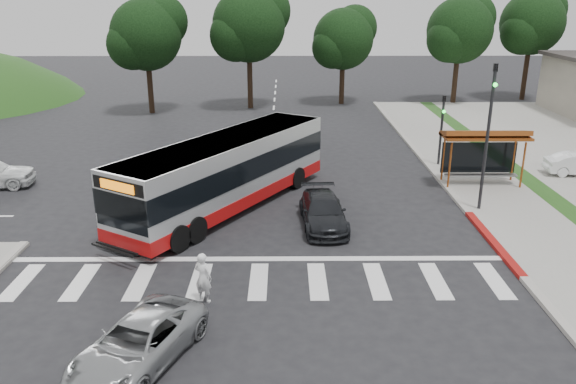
{
  "coord_description": "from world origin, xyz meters",
  "views": [
    {
      "loc": [
        0.88,
        -21.89,
        9.13
      ],
      "look_at": [
        1.03,
        -0.44,
        1.6
      ],
      "focal_mm": 35.0,
      "sensor_mm": 36.0,
      "label": 1
    }
  ],
  "objects_px": {
    "pedestrian": "(203,277)",
    "dark_sedan": "(323,212)",
    "silver_suv_south": "(138,343)",
    "transit_bus": "(227,174)"
  },
  "relations": [
    {
      "from": "pedestrian",
      "to": "dark_sedan",
      "type": "bearing_deg",
      "value": -96.19
    },
    {
      "from": "pedestrian",
      "to": "dark_sedan",
      "type": "relative_size",
      "value": 0.38
    },
    {
      "from": "transit_bus",
      "to": "dark_sedan",
      "type": "relative_size",
      "value": 2.87
    },
    {
      "from": "dark_sedan",
      "to": "pedestrian",
      "type": "bearing_deg",
      "value": -127.63
    },
    {
      "from": "transit_bus",
      "to": "silver_suv_south",
      "type": "xyz_separation_m",
      "value": [
        -1.26,
        -11.45,
        -1.0
      ]
    },
    {
      "from": "dark_sedan",
      "to": "silver_suv_south",
      "type": "xyz_separation_m",
      "value": [
        -5.43,
        -9.29,
        -0.02
      ]
    },
    {
      "from": "transit_bus",
      "to": "pedestrian",
      "type": "height_order",
      "value": "transit_bus"
    },
    {
      "from": "pedestrian",
      "to": "silver_suv_south",
      "type": "relative_size",
      "value": 0.38
    },
    {
      "from": "pedestrian",
      "to": "dark_sedan",
      "type": "height_order",
      "value": "pedestrian"
    },
    {
      "from": "transit_bus",
      "to": "dark_sedan",
      "type": "bearing_deg",
      "value": 4.66
    }
  ]
}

